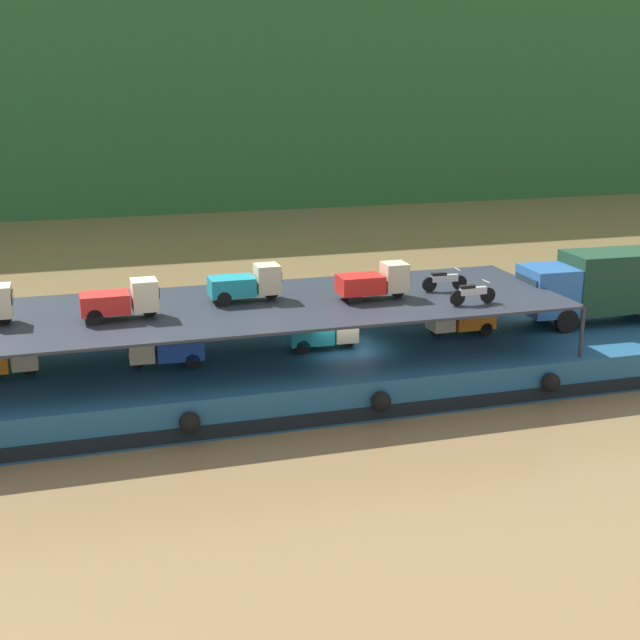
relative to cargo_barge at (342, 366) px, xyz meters
name	(u,v)px	position (x,y,z in m)	size (l,w,h in m)	color
ground_plane	(342,383)	(0.00, 0.03, -0.75)	(400.00, 400.00, 0.00)	brown
hillside_far_bank	(149,26)	(0.00, 63.17, 15.74)	(141.32, 37.24, 29.28)	#235628
cargo_barge	(342,366)	(0.00, 0.00, 0.00)	(33.68, 8.97, 1.50)	navy
covered_lorry	(603,284)	(11.86, 0.24, 2.44)	(7.91, 2.50, 3.10)	#285BA3
cargo_rack	(247,307)	(-3.80, 0.03, 2.69)	(24.48, 7.60, 2.00)	#232833
mini_truck_lower_stern	(0,359)	(-12.74, 0.19, 1.44)	(2.76, 1.23, 1.38)	orange
mini_truck_lower_aft	(164,348)	(-6.99, -0.24, 1.44)	(2.78, 1.26, 1.38)	#1E47B7
mini_truck_lower_mid	(324,332)	(-0.72, 0.11, 1.44)	(2.80, 1.30, 1.38)	teal
mini_truck_lower_fore	(459,318)	(5.18, 0.33, 1.44)	(2.76, 1.23, 1.38)	orange
mini_truck_upper_mid	(121,300)	(-8.46, -0.51, 3.44)	(2.75, 1.22, 1.38)	red
mini_truck_upper_fore	(246,284)	(-3.67, 0.71, 3.44)	(2.74, 1.20, 1.38)	teal
mini_truck_upper_bow	(374,282)	(1.14, -0.41, 3.44)	(2.74, 1.21, 1.38)	red
motorcycle_upper_port	(472,293)	(4.42, -2.25, 3.18)	(1.90, 0.55, 0.87)	black
motorcycle_upper_centre	(444,280)	(4.29, 0.03, 3.18)	(1.90, 0.55, 0.87)	black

